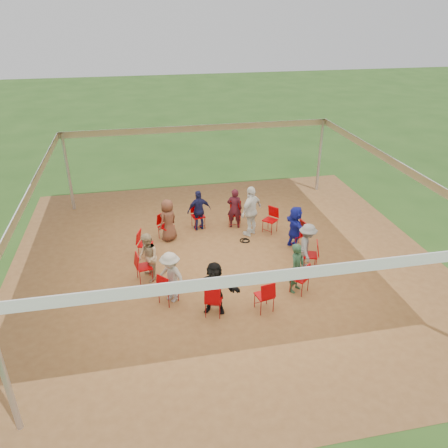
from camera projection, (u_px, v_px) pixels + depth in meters
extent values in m
plane|color=#294F18|center=(226.00, 262.00, 13.49)|extent=(80.00, 80.00, 0.00)
plane|color=brown|center=(226.00, 262.00, 13.49)|extent=(13.00, 13.00, 0.00)
cylinder|color=#B2B2B7|center=(2.00, 369.00, 7.56)|extent=(0.12, 0.12, 3.00)
cylinder|color=#B2B2B7|center=(68.00, 173.00, 16.30)|extent=(0.12, 0.12, 3.00)
cylinder|color=#B2B2B7|center=(320.00, 156.00, 18.07)|extent=(0.12, 0.12, 3.00)
plane|color=white|center=(226.00, 170.00, 12.13)|extent=(10.30, 10.30, 0.00)
cube|color=white|center=(285.00, 275.00, 7.69)|extent=(10.30, 0.03, 0.24)
cube|color=white|center=(199.00, 128.00, 16.69)|extent=(10.30, 0.03, 0.24)
cube|color=white|center=(31.00, 188.00, 11.28)|extent=(0.03, 10.30, 0.24)
cube|color=white|center=(394.00, 163.00, 13.10)|extent=(0.03, 10.30, 0.24)
imported|color=slate|center=(307.00, 247.00, 12.88)|extent=(0.74, 1.04, 1.45)
imported|color=#161D93|center=(295.00, 227.00, 13.99)|extent=(0.76, 1.42, 1.45)
imported|color=#3B0F19|center=(235.00, 208.00, 15.29)|extent=(0.61, 0.50, 1.45)
imported|color=#161943|center=(199.00, 210.00, 15.14)|extent=(0.92, 0.59, 1.45)
imported|color=brown|center=(168.00, 220.00, 14.46)|extent=(0.80, 0.77, 1.45)
imported|color=tan|center=(148.00, 258.00, 12.33)|extent=(0.54, 0.77, 1.45)
imported|color=#AAA499|center=(171.00, 277.00, 11.45)|extent=(0.97, 1.01, 1.45)
imported|color=black|center=(214.00, 288.00, 11.03)|extent=(1.44, 0.91, 1.45)
imported|color=#24472E|center=(297.00, 268.00, 11.85)|extent=(0.63, 0.61, 1.45)
imported|color=silver|center=(251.00, 211.00, 14.73)|extent=(1.14, 1.07, 1.77)
torus|color=black|center=(245.00, 240.00, 14.68)|extent=(0.34, 0.34, 0.03)
torus|color=black|center=(246.00, 241.00, 14.65)|extent=(0.27, 0.27, 0.03)
cube|color=#B7B7BC|center=(299.00, 249.00, 12.96)|extent=(0.29, 0.35, 0.01)
cube|color=#B7B7BC|center=(303.00, 247.00, 12.90)|extent=(0.16, 0.31, 0.20)
cube|color=#CCE0FF|center=(303.00, 247.00, 12.90)|extent=(0.13, 0.27, 0.17)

